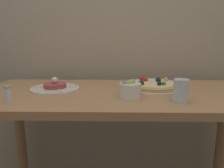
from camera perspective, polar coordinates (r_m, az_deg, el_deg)
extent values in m
cube|color=#AD7F51|center=(1.12, 2.45, -2.85)|extent=(1.45, 0.64, 0.03)
cylinder|color=#AD7F51|center=(1.64, -22.66, -13.34)|extent=(0.06, 0.06, 0.74)
cylinder|color=#AD7F51|center=(1.66, 26.51, -13.37)|extent=(0.06, 0.06, 0.74)
cylinder|color=silver|center=(1.20, 10.59, -0.96)|extent=(0.31, 0.31, 0.01)
cylinder|color=tan|center=(1.20, 10.61, -0.32)|extent=(0.28, 0.28, 0.02)
cylinder|color=beige|center=(1.20, 10.64, 0.25)|extent=(0.25, 0.25, 0.01)
sphere|color=#B22D23|center=(1.25, 7.78, 1.43)|extent=(0.03, 0.03, 0.03)
sphere|color=black|center=(1.13, 7.66, 0.22)|extent=(0.03, 0.03, 0.03)
sphere|color=#387F33|center=(1.15, 13.38, 0.10)|extent=(0.02, 0.02, 0.02)
sphere|color=gold|center=(1.26, 13.95, 1.16)|extent=(0.02, 0.02, 0.02)
sphere|color=#B22D23|center=(1.23, 8.74, 1.13)|extent=(0.03, 0.03, 0.03)
sphere|color=black|center=(1.14, 12.30, 0.08)|extent=(0.02, 0.02, 0.02)
sphere|color=black|center=(1.23, 11.99, 1.05)|extent=(0.03, 0.03, 0.03)
cylinder|color=silver|center=(1.20, -14.62, -1.14)|extent=(0.26, 0.26, 0.01)
cylinder|color=#A84747|center=(1.20, -14.67, -0.36)|extent=(0.12, 0.12, 0.02)
sphere|color=silver|center=(1.19, -14.74, 0.99)|extent=(0.03, 0.03, 0.03)
cube|color=white|center=(1.18, -10.25, -0.80)|extent=(0.04, 0.02, 0.01)
cube|color=white|center=(1.27, -11.62, 0.03)|extent=(0.03, 0.04, 0.01)
cube|color=white|center=(1.29, -15.69, 0.04)|extent=(0.03, 0.04, 0.01)
cube|color=white|center=(1.23, -18.85, -0.73)|extent=(0.04, 0.02, 0.01)
cube|color=white|center=(1.14, -18.01, -1.65)|extent=(0.03, 0.04, 0.01)
cube|color=white|center=(1.11, -13.43, -1.71)|extent=(0.03, 0.04, 0.01)
cylinder|color=white|center=(1.00, 4.76, -1.73)|extent=(0.10, 0.10, 0.07)
sphere|color=#A3B25B|center=(0.99, 4.73, -0.07)|extent=(0.04, 0.04, 0.04)
sphere|color=#A3B25B|center=(1.01, 5.10, 0.17)|extent=(0.04, 0.04, 0.04)
sphere|color=#668E42|center=(0.99, 3.31, -0.17)|extent=(0.03, 0.03, 0.03)
sphere|color=#668E42|center=(1.00, 4.73, -0.03)|extent=(0.03, 0.03, 0.03)
sphere|color=#8EA34C|center=(0.99, 4.50, -0.11)|extent=(0.03, 0.03, 0.03)
sphere|color=#B7BC70|center=(1.01, 5.61, 0.04)|extent=(0.03, 0.03, 0.03)
cylinder|color=silver|center=(0.98, 17.58, -1.65)|extent=(0.07, 0.07, 0.10)
cylinder|color=silver|center=(1.03, -25.53, -2.67)|extent=(0.03, 0.03, 0.06)
cylinder|color=#B2B2B7|center=(1.02, -25.71, -0.72)|extent=(0.03, 0.03, 0.01)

